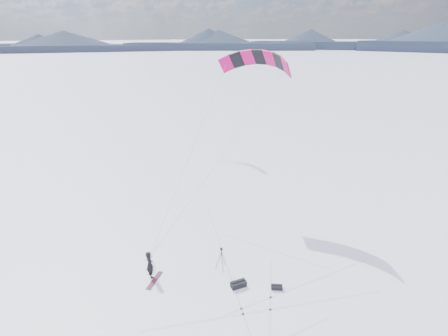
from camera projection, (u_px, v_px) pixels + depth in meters
ground at (212, 299)px, 17.89m from camera, size 1800.00×1800.00×0.00m
horizon_hills at (211, 235)px, 16.30m from camera, size 704.00×704.42×9.69m
snow_tracks at (217, 296)px, 18.05m from camera, size 17.62×10.25×0.01m
snowkiter at (151, 276)px, 19.56m from camera, size 0.48×0.68×1.77m
snowboard at (155, 280)px, 19.21m from camera, size 1.37×1.27×0.04m
tripod at (221, 256)px, 19.82m from camera, size 0.68×0.66×1.53m
gear_bag_a at (238, 284)px, 18.69m from camera, size 0.95×0.54×0.40m
gear_bag_b at (277, 287)px, 18.54m from camera, size 0.70×0.62×0.29m
power_kite at (257, 62)px, 24.66m from camera, size 12.81×8.04×11.19m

